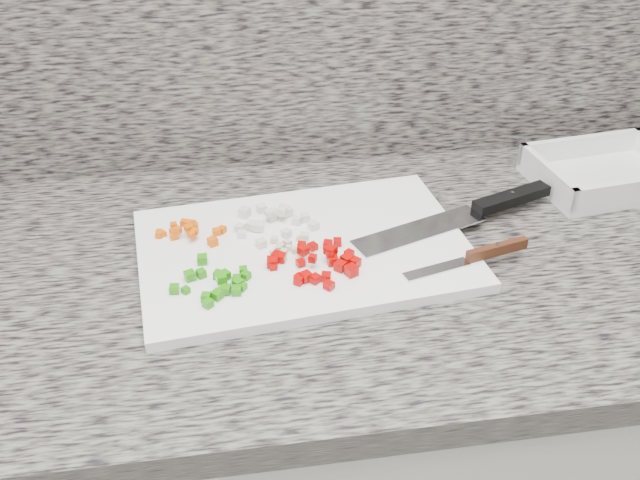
{
  "coord_description": "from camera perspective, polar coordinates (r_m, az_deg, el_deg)",
  "views": [
    {
      "loc": [
        -0.12,
        0.63,
        1.48
      ],
      "look_at": [
        0.01,
        1.43,
        0.94
      ],
      "focal_mm": 40.0,
      "sensor_mm": 36.0,
      "label": 1
    }
  ],
  "objects": [
    {
      "name": "cabinet",
      "position": [
        1.33,
        -0.28,
        -18.19
      ],
      "size": [
        3.92,
        0.62,
        0.86
      ],
      "primitive_type": "cube",
      "color": "silver",
      "rests_on": "ground"
    },
    {
      "name": "countertop",
      "position": [
        1.02,
        -0.34,
        -2.44
      ],
      "size": [
        3.96,
        0.64,
        0.04
      ],
      "primitive_type": "cube",
      "color": "#69645C",
      "rests_on": "cabinet"
    },
    {
      "name": "cutting_board",
      "position": [
        1.01,
        -1.29,
        -0.77
      ],
      "size": [
        0.49,
        0.35,
        0.02
      ],
      "primitive_type": "cube",
      "rotation": [
        0.0,
        0.0,
        0.1
      ],
      "color": "white",
      "rests_on": "countertop"
    },
    {
      "name": "carrot_pile",
      "position": [
        1.04,
        -10.4,
        0.73
      ],
      "size": [
        0.1,
        0.07,
        0.02
      ],
      "color": "#DB5204",
      "rests_on": "cutting_board"
    },
    {
      "name": "onion_pile",
      "position": [
        1.05,
        -3.82,
        1.61
      ],
      "size": [
        0.12,
        0.11,
        0.02
      ],
      "color": "beige",
      "rests_on": "cutting_board"
    },
    {
      "name": "green_pepper_pile",
      "position": [
        0.94,
        -8.3,
        -3.34
      ],
      "size": [
        0.11,
        0.11,
        0.02
      ],
      "color": "#23830B",
      "rests_on": "cutting_board"
    },
    {
      "name": "red_pepper_pile",
      "position": [
        0.96,
        -0.04,
        -1.8
      ],
      "size": [
        0.13,
        0.11,
        0.02
      ],
      "color": "#AA0402",
      "rests_on": "cutting_board"
    },
    {
      "name": "garlic_pile",
      "position": [
        1.0,
        -2.7,
        -0.49
      ],
      "size": [
        0.06,
        0.04,
        0.01
      ],
      "color": "beige",
      "rests_on": "cutting_board"
    },
    {
      "name": "chef_knife",
      "position": [
        1.1,
        12.76,
        2.46
      ],
      "size": [
        0.34,
        0.15,
        0.02
      ],
      "rotation": [
        0.0,
        0.0,
        0.34
      ],
      "color": "#BBBDC2",
      "rests_on": "cutting_board"
    },
    {
      "name": "paring_knife",
      "position": [
        1.0,
        12.83,
        -1.13
      ],
      "size": [
        0.19,
        0.06,
        0.02
      ],
      "rotation": [
        0.0,
        0.0,
        0.25
      ],
      "color": "#BBBDC2",
      "rests_on": "cutting_board"
    },
    {
      "name": "tray",
      "position": [
        1.27,
        21.89,
        4.89
      ],
      "size": [
        0.25,
        0.19,
        0.05
      ],
      "rotation": [
        0.0,
        0.0,
        0.12
      ],
      "color": "white",
      "rests_on": "countertop"
    }
  ]
}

